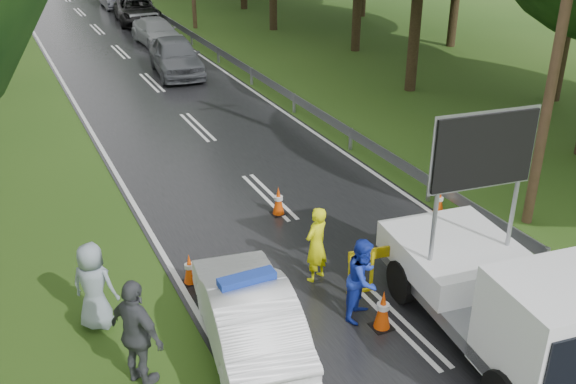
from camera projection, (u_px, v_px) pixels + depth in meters
ground at (397, 323)px, 12.21m from camera, size 160.00×160.00×0.00m
road at (97, 29)px, 36.55m from camera, size 7.00×140.00×0.02m
guardrail at (161, 16)px, 37.49m from camera, size 0.12×60.06×0.70m
utility_pole_near at (565, 12)px, 13.65m from camera, size 1.40×0.24×10.00m
police_sedan at (248, 315)px, 11.32m from camera, size 2.08×4.29×1.49m
work_truck at (510, 298)px, 11.05m from camera, size 2.82×5.28×4.03m
barrier at (405, 254)px, 13.00m from camera, size 2.43×0.45×1.01m
officer at (316, 245)px, 13.19m from camera, size 0.72×0.62×1.68m
civilian at (363, 279)px, 12.05m from camera, size 1.03×0.99×1.67m
bystander_mid at (137, 334)px, 10.33m from camera, size 0.97×1.25×1.98m
bystander_right at (94, 286)px, 11.76m from camera, size 1.02×0.96×1.75m
queue_car_first at (176, 56)px, 27.69m from camera, size 2.40×4.88×1.60m
queue_car_second at (157, 32)px, 32.93m from camera, size 1.99×4.48×1.28m
queue_car_third at (137, 11)px, 37.95m from camera, size 2.87×5.32×1.42m
cone_near_left at (304, 380)px, 10.26m from camera, size 0.36×0.36×0.77m
cone_center at (383, 310)px, 11.89m from camera, size 0.39×0.39×0.82m
cone_far at (278, 201)px, 16.04m from camera, size 0.36×0.36×0.77m
cone_left_mid at (190, 269)px, 13.27m from camera, size 0.33×0.33×0.70m
cone_right at (439, 201)px, 16.11m from camera, size 0.32×0.32×0.69m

